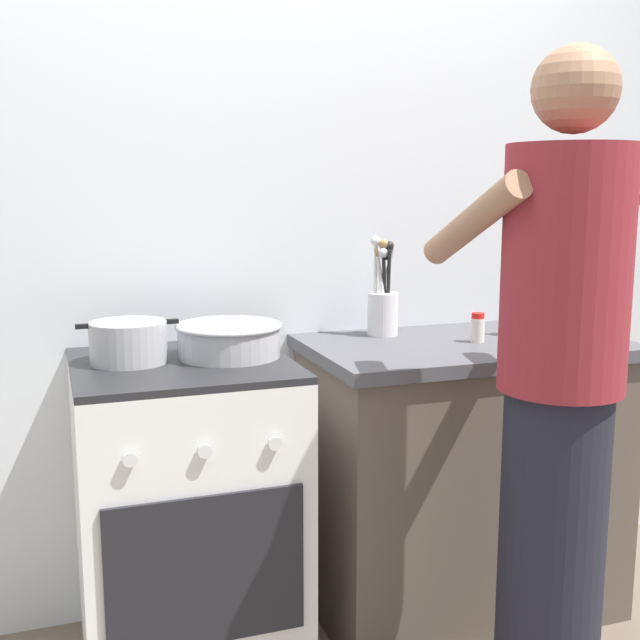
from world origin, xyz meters
The scene contains 9 objects.
back_wall centered at (0.20, 0.50, 1.25)m, with size 3.20×0.10×2.50m.
countertop centered at (0.55, 0.15, 0.45)m, with size 1.00×0.60×0.90m.
stove_range centered at (-0.35, 0.15, 0.45)m, with size 0.60×0.62×0.90m.
pot centered at (-0.49, 0.18, 0.96)m, with size 0.28×0.21×0.12m.
mixing_bowl centered at (-0.21, 0.17, 0.95)m, with size 0.31×0.31×0.10m.
utensil_crock centered at (0.34, 0.33, 1.00)m, with size 0.10×0.10×0.33m.
spice_bottle centered at (0.58, 0.12, 0.95)m, with size 0.04×0.04×0.09m.
oil_bottle centered at (0.80, 0.15, 1.00)m, with size 0.06×0.06×0.25m.
person centered at (0.46, -0.45, 0.86)m, with size 0.41×0.50×1.70m.
Camera 1 is at (-0.69, -1.99, 1.38)m, focal length 43.88 mm.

